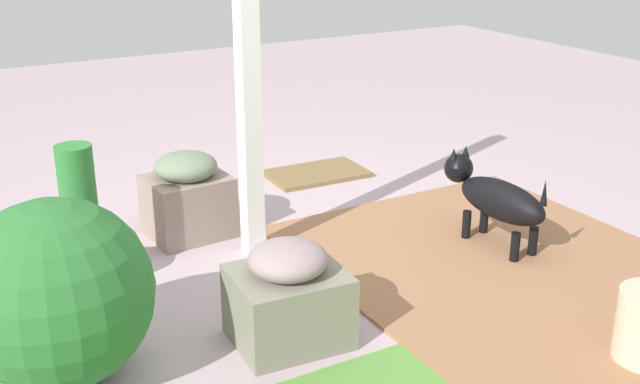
# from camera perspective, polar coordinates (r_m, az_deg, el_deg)

# --- Properties ---
(ground_plane) EXTENTS (12.00, 12.00, 0.00)m
(ground_plane) POSITION_cam_1_polar(r_m,az_deg,el_deg) (4.24, -0.61, -4.44)
(ground_plane) COLOR #B59EA6
(brick_path) EXTENTS (1.80, 2.40, 0.02)m
(brick_path) POSITION_cam_1_polar(r_m,az_deg,el_deg) (4.10, 14.34, -5.90)
(brick_path) COLOR #9C6948
(brick_path) RESTS_ON ground
(porch_pillar) EXTENTS (0.10, 0.10, 2.01)m
(porch_pillar) POSITION_cam_1_polar(r_m,az_deg,el_deg) (3.95, -5.30, 8.95)
(porch_pillar) COLOR white
(porch_pillar) RESTS_ON ground
(stone_planter_nearest) EXTENTS (0.47, 0.41, 0.49)m
(stone_planter_nearest) POSITION_cam_1_polar(r_m,az_deg,el_deg) (4.43, -9.66, -0.32)
(stone_planter_nearest) COLOR gray
(stone_planter_nearest) RESTS_ON ground
(stone_planter_mid) EXTENTS (0.50, 0.44, 0.46)m
(stone_planter_mid) POSITION_cam_1_polar(r_m,az_deg,el_deg) (3.35, -2.33, -7.62)
(stone_planter_mid) COLOR gray
(stone_planter_mid) RESTS_ON ground
(round_shrub) EXTENTS (0.75, 0.75, 0.75)m
(round_shrub) POSITION_cam_1_polar(r_m,az_deg,el_deg) (3.18, -18.71, -7.07)
(round_shrub) COLOR #2B6E2F
(round_shrub) RESTS_ON ground
(terracotta_pot_tall) EXTENTS (0.32, 0.32, 0.72)m
(terracotta_pot_tall) POSITION_cam_1_polar(r_m,az_deg,el_deg) (3.98, -16.92, -3.10)
(terracotta_pot_tall) COLOR #AC5E33
(terracotta_pot_tall) RESTS_ON ground
(dog) EXTENTS (0.23, 0.72, 0.49)m
(dog) POSITION_cam_1_polar(r_m,az_deg,el_deg) (4.32, 12.65, -0.35)
(dog) COLOR black
(dog) RESTS_ON ground
(doormat) EXTENTS (0.69, 0.44, 0.03)m
(doormat) POSITION_cam_1_polar(r_m,az_deg,el_deg) (5.40, -0.27, 1.36)
(doormat) COLOR olive
(doormat) RESTS_ON ground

